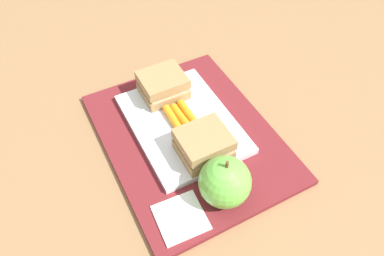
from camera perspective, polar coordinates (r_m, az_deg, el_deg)
ground_plane at (r=0.65m, az=-0.51°, el=-1.66°), size 2.40×2.40×0.00m
lunchbag_mat at (r=0.64m, az=-0.52°, el=-1.38°), size 0.36×0.28×0.01m
food_tray at (r=0.65m, az=-1.54°, el=0.75°), size 0.23×0.17×0.01m
sandwich_half_left at (r=0.68m, az=-4.56°, el=6.70°), size 0.07×0.08×0.04m
sandwich_half_right at (r=0.58m, az=1.85°, el=-2.55°), size 0.07×0.08×0.04m
carrot_sticks_bundle at (r=0.64m, az=-1.53°, el=1.48°), size 0.08×0.04×0.02m
apple at (r=0.54m, az=5.16°, el=-8.40°), size 0.08×0.08×0.09m
paper_napkin at (r=0.55m, az=-1.78°, el=-13.81°), size 0.07×0.07×0.00m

